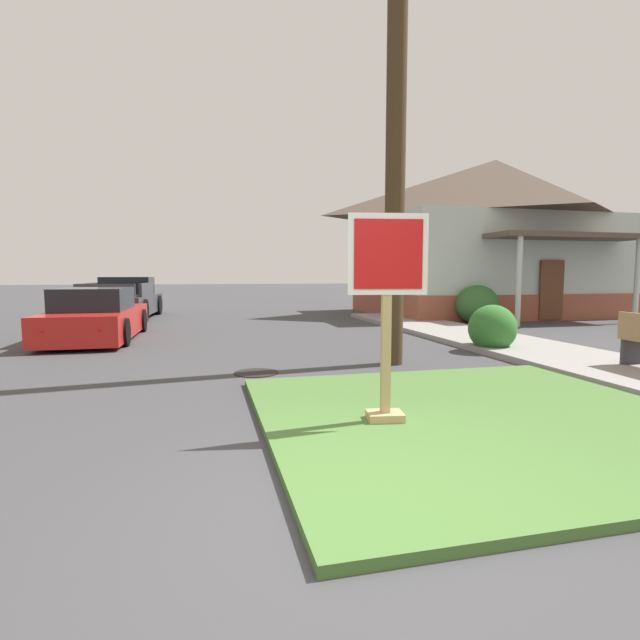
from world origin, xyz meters
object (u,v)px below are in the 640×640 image
object	(u,v)px
manhole_cover	(256,373)
utility_pole	(397,71)
stop_sign	(387,319)
pickup_truck_charcoal	(124,301)
parked_sedan_red	(97,317)

from	to	relation	value
manhole_cover	utility_pole	size ratio (longest dim) A/B	0.07
stop_sign	pickup_truck_charcoal	size ratio (longest dim) A/B	0.40
utility_pole	pickup_truck_charcoal	bearing A→B (deg)	119.55
parked_sedan_red	pickup_truck_charcoal	xyz separation A→B (m)	(-0.28, 5.95, 0.07)
pickup_truck_charcoal	utility_pole	xyz separation A→B (m)	(6.01, -10.59, 4.31)
utility_pole	manhole_cover	bearing A→B (deg)	-174.17
manhole_cover	parked_sedan_red	world-z (taller)	parked_sedan_red
manhole_cover	parked_sedan_red	size ratio (longest dim) A/B	0.16
stop_sign	parked_sedan_red	world-z (taller)	stop_sign
utility_pole	stop_sign	bearing A→B (deg)	-113.44
manhole_cover	pickup_truck_charcoal	bearing A→B (deg)	108.33
stop_sign	parked_sedan_red	size ratio (longest dim) A/B	0.46
manhole_cover	pickup_truck_charcoal	size ratio (longest dim) A/B	0.14
stop_sign	manhole_cover	distance (m)	3.38
stop_sign	parked_sedan_red	distance (m)	9.04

